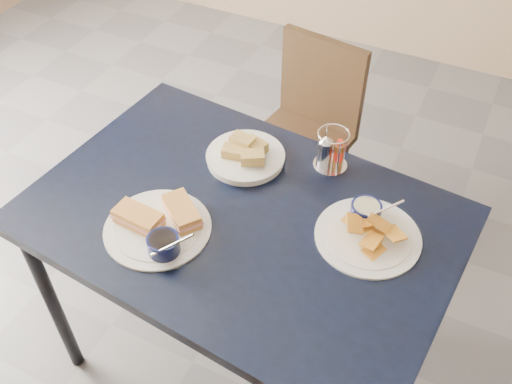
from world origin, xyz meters
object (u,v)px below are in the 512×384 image
at_px(bread_basket, 246,155).
at_px(chair_far, 306,119).
at_px(sandwich_plate, 160,225).
at_px(dining_table, 241,228).
at_px(plantain_plate, 367,228).
at_px(condiment_caddy, 330,152).

bearing_deg(bread_basket, chair_far, 92.26).
height_order(sandwich_plate, bread_basket, sandwich_plate).
bearing_deg(chair_far, bread_basket, -87.74).
distance_m(dining_table, chair_far, 0.89).
distance_m(dining_table, plantain_plate, 0.38).
height_order(dining_table, condiment_caddy, condiment_caddy).
bearing_deg(condiment_caddy, dining_table, -116.35).
xyz_separation_m(chair_far, plantain_plate, (0.48, -0.76, 0.30)).
height_order(dining_table, plantain_plate, plantain_plate).
height_order(dining_table, chair_far, chair_far).
relative_size(dining_table, chair_far, 1.63).
height_order(chair_far, sandwich_plate, sandwich_plate).
bearing_deg(bread_basket, sandwich_plate, -102.75).
xyz_separation_m(sandwich_plate, condiment_caddy, (0.34, 0.47, 0.03)).
relative_size(sandwich_plate, condiment_caddy, 2.35).
relative_size(bread_basket, condiment_caddy, 1.85).
bearing_deg(sandwich_plate, bread_basket, 77.25).
bearing_deg(dining_table, chair_far, 97.97).
distance_m(dining_table, bread_basket, 0.26).
distance_m(dining_table, condiment_caddy, 0.37).
height_order(bread_basket, condiment_caddy, condiment_caddy).
relative_size(chair_far, plantain_plate, 2.70).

